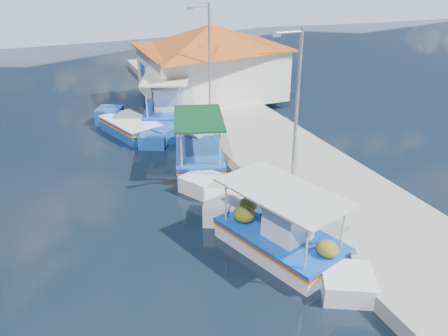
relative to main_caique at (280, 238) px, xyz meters
name	(u,v)px	position (x,y,z in m)	size (l,w,h in m)	color
ground	(198,249)	(-2.42, 1.05, -0.47)	(160.00, 160.00, 0.00)	black
quay	(273,150)	(3.48, 7.05, -0.22)	(5.00, 44.00, 0.50)	#A09D96
bollards	(239,154)	(1.38, 6.30, 0.18)	(0.20, 17.20, 0.30)	#A5A8AD
main_caique	(280,238)	(0.00, 0.00, 0.00)	(3.60, 7.03, 2.43)	silver
caique_green_canopy	(198,158)	(-0.23, 7.21, -0.08)	(3.34, 6.61, 2.58)	silver
caique_blue_hull	(131,128)	(-2.18, 12.49, -0.16)	(3.17, 6.10, 1.14)	#1B4FA4
caique_far	(167,111)	(0.23, 13.82, 0.07)	(4.23, 7.82, 2.91)	#1B4FA4
harbor_building	(211,60)	(3.78, 16.05, 2.31)	(10.49, 10.49, 4.40)	white
lamp_post_near	(295,103)	(2.09, 3.05, 3.38)	(1.21, 0.14, 6.00)	#A5A8AD
lamp_post_far	(208,56)	(2.09, 12.05, 3.38)	(1.21, 0.14, 6.00)	#A5A8AD
mountain_ridge	(107,7)	(4.12, 57.05, 1.57)	(171.40, 96.00, 5.50)	slate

